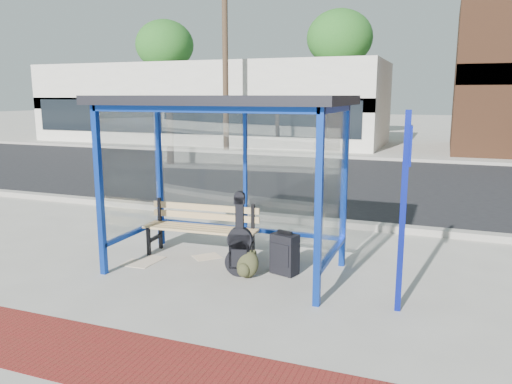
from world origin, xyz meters
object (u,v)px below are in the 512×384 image
at_px(bench, 202,226).
at_px(backpack, 247,265).
at_px(suitcase, 285,254).
at_px(guitar_bag, 240,247).

distance_m(bench, backpack, 1.23).
height_order(bench, suitcase, bench).
height_order(suitcase, backpack, suitcase).
bearing_deg(backpack, suitcase, 42.39).
bearing_deg(bench, guitar_bag, -38.19).
relative_size(bench, backpack, 4.68).
relative_size(guitar_bag, suitcase, 1.78).
bearing_deg(suitcase, guitar_bag, -136.29).
xyz_separation_m(bench, backpack, (1.00, -0.65, -0.29)).
relative_size(suitcase, backpack, 1.63).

